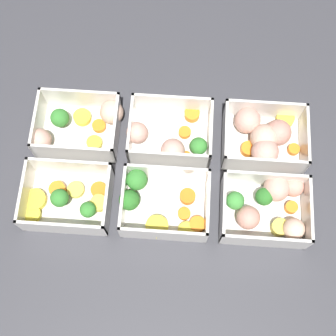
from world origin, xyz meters
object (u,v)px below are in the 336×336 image
object	(u,v)px
container_far_center	(169,137)
container_far_right	(264,137)
container_near_right	(268,207)
container_far_left	(78,125)
container_near_left	(67,199)
container_near_center	(159,203)

from	to	relation	value
container_far_center	container_far_right	world-z (taller)	same
container_near_right	container_far_left	size ratio (longest dim) A/B	0.86
container_near_left	container_far_center	world-z (taller)	same
container_near_center	container_far_right	distance (m)	0.23
container_far_right	container_near_left	bearing A→B (deg)	-157.80
container_near_left	container_far_center	bearing A→B (deg)	37.02
container_near_center	container_near_left	bearing A→B (deg)	-178.99
container_near_center	container_near_right	bearing A→B (deg)	1.92
container_far_center	container_near_left	bearing A→B (deg)	-142.98
container_far_left	container_far_center	xyz separation A→B (m)	(0.17, -0.01, -0.00)
container_near_right	container_far_left	distance (m)	0.38
container_near_left	container_near_center	bearing A→B (deg)	1.01
container_near_right	container_far_left	xyz separation A→B (m)	(-0.35, 0.13, -0.00)
container_near_center	container_near_right	xyz separation A→B (m)	(0.19, 0.01, 0.00)
container_near_center	container_far_center	distance (m)	0.13
container_near_left	container_far_right	xyz separation A→B (m)	(0.35, 0.14, 0.01)
container_far_right	container_near_center	bearing A→B (deg)	-143.13
container_near_right	container_far_center	distance (m)	0.22
container_near_center	container_far_left	bearing A→B (deg)	138.90
container_far_left	container_far_right	world-z (taller)	same
container_near_left	container_far_left	size ratio (longest dim) A/B	0.92
container_near_right	container_far_center	world-z (taller)	same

